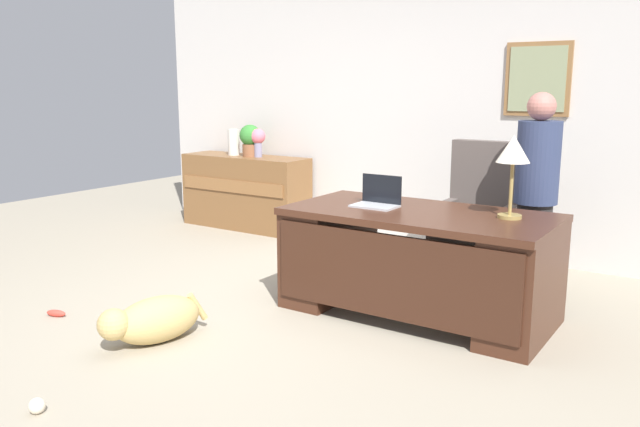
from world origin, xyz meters
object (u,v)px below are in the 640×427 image
object	(u,v)px
person_standing	(536,196)
laptop	(378,199)
desk	(416,259)
dog_lying	(152,320)
dog_toy_bone	(56,313)
armchair	(478,223)
potted_plant	(250,139)
vase_empty	(234,142)
dog_toy_ball	(37,406)
vase_with_flowers	(258,139)
credenza	(246,192)
desk_lamp	(513,154)

from	to	relation	value
person_standing	laptop	world-z (taller)	person_standing
desk	laptop	size ratio (longest dim) A/B	5.84
person_standing	dog_lying	xyz separation A→B (m)	(-1.77, -2.22, -0.66)
laptop	dog_toy_bone	xyz separation A→B (m)	(-1.80, -1.49, -0.79)
armchair	potted_plant	size ratio (longest dim) A/B	3.28
laptop	vase_empty	bearing A→B (deg)	150.58
vase_empty	dog_toy_ball	xyz separation A→B (m)	(2.09, -3.93, -0.94)
laptop	dog_lying	bearing A→B (deg)	-120.51
dog_lying	vase_empty	bearing A→B (deg)	122.30
dog_lying	dog_toy_bone	bearing A→B (deg)	-176.60
potted_plant	armchair	bearing A→B (deg)	-11.10
dog_lying	potted_plant	bearing A→B (deg)	118.78
vase_empty	dog_toy_bone	size ratio (longest dim) A/B	1.97
potted_plant	vase_with_flowers	bearing A→B (deg)	0.00
vase_empty	dog_toy_bone	bearing A→B (deg)	-72.91
credenza	vase_with_flowers	distance (m)	0.65
dog_toy_ball	dog_toy_bone	bearing A→B (deg)	142.06
person_standing	laptop	size ratio (longest dim) A/B	4.96
dog_lying	dog_toy_bone	distance (m)	0.96
desk_lamp	dog_toy_ball	distance (m)	3.18
dog_toy_ball	desk_lamp	bearing A→B (deg)	57.65
laptop	potted_plant	xyz separation A→B (m)	(-2.48, 1.54, 0.21)
person_standing	dog_toy_ball	distance (m)	3.63
potted_plant	laptop	bearing A→B (deg)	-31.80
dog_toy_ball	armchair	bearing A→B (deg)	72.37
vase_with_flowers	dog_toy_bone	xyz separation A→B (m)	(0.57, -3.03, -1.01)
armchair	desk	bearing A→B (deg)	-94.96
potted_plant	vase_empty	bearing A→B (deg)	180.00
desk_lamp	vase_with_flowers	distance (m)	3.61
laptop	dog_toy_bone	world-z (taller)	laptop
person_standing	dog_toy_ball	world-z (taller)	person_standing
vase_with_flowers	dog_toy_ball	xyz separation A→B (m)	(1.73, -3.93, -0.99)
armchair	person_standing	bearing A→B (deg)	-20.52
vase_with_flowers	potted_plant	bearing A→B (deg)	180.00
dog_lying	desk_lamp	distance (m)	2.58
potted_plant	dog_toy_ball	world-z (taller)	potted_plant
dog_lying	vase_empty	size ratio (longest dim) A/B	2.48
dog_toy_bone	armchair	bearing A→B (deg)	47.94
desk_lamp	dog_toy_ball	bearing A→B (deg)	-122.35
dog_toy_ball	dog_toy_bone	world-z (taller)	dog_toy_ball
dog_lying	credenza	bearing A→B (deg)	120.01
desk_lamp	vase_with_flowers	xyz separation A→B (m)	(-3.31, 1.43, -0.16)
desk_lamp	dog_toy_ball	size ratio (longest dim) A/B	6.60
dog_lying	vase_with_flowers	distance (m)	3.46
vase_empty	dog_toy_bone	world-z (taller)	vase_empty
dog_toy_ball	desk	bearing A→B (deg)	67.43
desk_lamp	dog_lying	bearing A→B (deg)	-139.18
laptop	dog_toy_ball	bearing A→B (deg)	-105.03
armchair	laptop	xyz separation A→B (m)	(-0.43, -0.97, 0.30)
dog_toy_ball	dog_toy_bone	distance (m)	1.46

